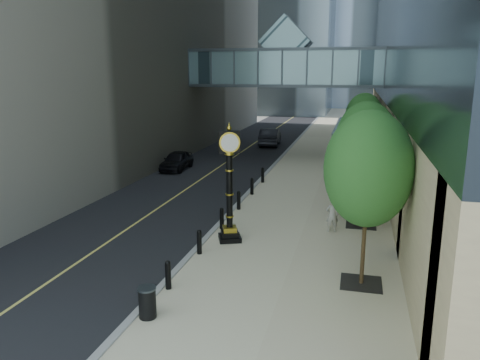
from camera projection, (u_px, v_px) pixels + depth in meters
name	position (u px, v px, depth m)	size (l,w,h in m)	color
ground	(239.00, 315.00, 14.18)	(320.00, 320.00, 0.00)	gray
road	(266.00, 136.00, 53.63)	(8.00, 180.00, 0.02)	black
sidewalk	(336.00, 138.00, 51.72)	(8.00, 180.00, 0.06)	beige
curb	(300.00, 137.00, 52.67)	(0.25, 180.00, 0.07)	gray
skywalk	(286.00, 65.00, 39.60)	(17.00, 4.20, 5.80)	slate
entrance_canopy	(363.00, 128.00, 25.63)	(3.00, 8.00, 4.38)	#383F44
bollard_row	(231.00, 210.00, 23.21)	(0.20, 16.20, 0.90)	black
street_trees	(365.00, 133.00, 26.01)	(2.90, 28.62, 5.96)	black
street_clock	(230.00, 192.00, 19.79)	(1.21, 1.21, 4.96)	black
trash_bin	(147.00, 303.00, 13.81)	(0.52, 0.52, 0.90)	black
pedestrian	(332.00, 215.00, 21.19)	(0.57, 0.38, 1.57)	#ACA99E
car_near	(177.00, 160.00, 34.97)	(1.64, 4.06, 1.38)	black
car_far	(270.00, 137.00, 46.50)	(1.80, 5.15, 1.70)	black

